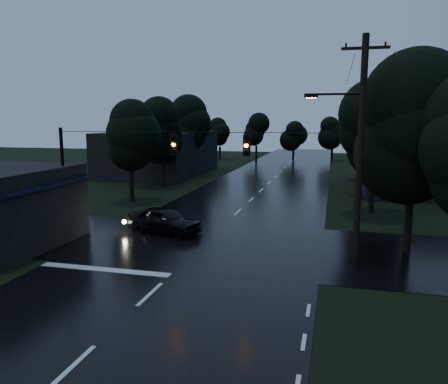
% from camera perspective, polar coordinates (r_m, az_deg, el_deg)
% --- Properties ---
extents(ground, '(160.00, 160.00, 0.00)m').
position_cam_1_polar(ground, '(12.85, -19.26, -20.88)').
color(ground, black).
rests_on(ground, ground).
extents(main_road, '(12.00, 120.00, 0.02)m').
position_cam_1_polar(main_road, '(40.18, 4.86, 0.19)').
color(main_road, black).
rests_on(main_road, ground).
extents(cross_street, '(60.00, 9.00, 0.02)m').
position_cam_1_polar(cross_street, '(23.00, -2.54, -6.73)').
color(cross_street, black).
rests_on(cross_street, ground).
extents(building_far_right, '(10.00, 14.00, 4.40)m').
position_cam_1_polar(building_far_right, '(44.01, 24.12, 3.10)').
color(building_far_right, black).
rests_on(building_far_right, ground).
extents(building_far_left, '(10.00, 16.00, 5.00)m').
position_cam_1_polar(building_far_left, '(53.36, -8.34, 5.09)').
color(building_far_left, black).
rests_on(building_far_left, ground).
extents(utility_pole_main, '(3.50, 0.30, 10.00)m').
position_cam_1_polar(utility_pole_main, '(20.21, 17.14, 5.80)').
color(utility_pole_main, black).
rests_on(utility_pole_main, ground).
extents(utility_pole_far, '(2.00, 0.30, 7.50)m').
position_cam_1_polar(utility_pole_far, '(37.28, 17.17, 5.10)').
color(utility_pole_far, black).
rests_on(utility_pole_far, ground).
extents(anchor_pole_left, '(0.18, 0.18, 6.00)m').
position_cam_1_polar(anchor_pole_left, '(24.71, -20.20, 0.94)').
color(anchor_pole_left, black).
rests_on(anchor_pole_left, ground).
extents(span_signals, '(15.00, 0.37, 1.12)m').
position_cam_1_polar(span_signals, '(21.00, -1.98, 6.28)').
color(span_signals, black).
rests_on(span_signals, ground).
extents(tree_corner_near, '(4.48, 4.48, 9.44)m').
position_cam_1_polar(tree_corner_near, '(22.44, 23.66, 7.63)').
color(tree_corner_near, black).
rests_on(tree_corner_near, ground).
extents(tree_left_a, '(3.92, 3.92, 8.26)m').
position_cam_1_polar(tree_left_a, '(34.77, -12.19, 7.28)').
color(tree_left_a, black).
rests_on(tree_left_a, ground).
extents(tree_left_b, '(4.20, 4.20, 8.85)m').
position_cam_1_polar(tree_left_b, '(42.30, -8.10, 8.24)').
color(tree_left_b, black).
rests_on(tree_left_b, ground).
extents(tree_left_c, '(4.48, 4.48, 9.44)m').
position_cam_1_polar(tree_left_c, '(51.88, -4.50, 8.90)').
color(tree_left_c, black).
rests_on(tree_left_c, ground).
extents(tree_right_a, '(4.20, 4.20, 8.85)m').
position_cam_1_polar(tree_right_a, '(31.27, 19.14, 7.47)').
color(tree_right_a, black).
rests_on(tree_right_a, ground).
extents(tree_right_b, '(4.48, 4.48, 9.44)m').
position_cam_1_polar(tree_right_b, '(39.28, 19.09, 8.29)').
color(tree_right_b, black).
rests_on(tree_right_b, ground).
extents(tree_right_c, '(4.76, 4.76, 10.03)m').
position_cam_1_polar(tree_right_c, '(49.30, 18.87, 8.85)').
color(tree_right_c, black).
rests_on(tree_right_c, ground).
extents(car, '(4.65, 2.64, 1.49)m').
position_cam_1_polar(car, '(25.13, -7.84, -3.66)').
color(car, black).
rests_on(car, ground).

